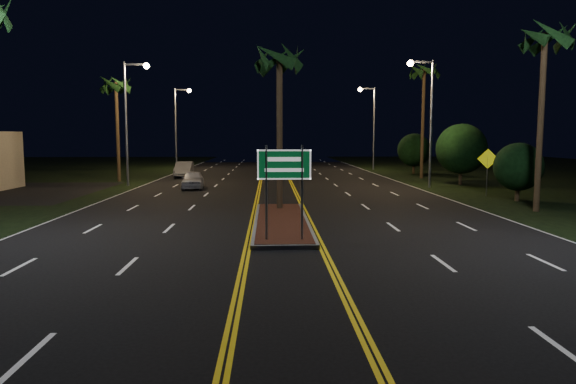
{
  "coord_description": "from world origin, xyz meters",
  "views": [
    {
      "loc": [
        -0.49,
        -14.3,
        3.62
      ],
      "look_at": [
        0.09,
        1.67,
        1.9
      ],
      "focal_mm": 32.0,
      "sensor_mm": 36.0,
      "label": 1
    }
  ],
  "objects_px": {
    "highway_sign": "(284,173)",
    "palm_median": "(279,59)",
    "shrub_far": "(414,150)",
    "streetlight_right_far": "(371,118)",
    "palm_right_far": "(424,72)",
    "shrub_mid": "(461,149)",
    "car_far": "(184,168)",
    "streetlight_left_mid": "(131,109)",
    "palm_left_far": "(116,85)",
    "median_island": "(281,221)",
    "palm_right_near": "(545,39)",
    "streetlight_right_mid": "(426,108)",
    "streetlight_left_far": "(179,119)",
    "warning_sign": "(488,165)",
    "car_near": "(193,178)",
    "shrub_near": "(518,167)"
  },
  "relations": [
    {
      "from": "streetlight_right_mid",
      "to": "streetlight_right_far",
      "type": "bearing_deg",
      "value": 90.0
    },
    {
      "from": "palm_left_far",
      "to": "palm_right_near",
      "type": "xyz_separation_m",
      "value": [
        25.3,
        -18.0,
        0.47
      ]
    },
    {
      "from": "streetlight_left_mid",
      "to": "palm_right_far",
      "type": "relative_size",
      "value": 0.87
    },
    {
      "from": "palm_left_far",
      "to": "streetlight_right_far",
      "type": "bearing_deg",
      "value": 30.88
    },
    {
      "from": "car_near",
      "to": "streetlight_left_far",
      "type": "bearing_deg",
      "value": 97.75
    },
    {
      "from": "highway_sign",
      "to": "streetlight_right_far",
      "type": "xyz_separation_m",
      "value": [
        10.61,
        39.2,
        3.25
      ]
    },
    {
      "from": "palm_right_far",
      "to": "car_near",
      "type": "distance_m",
      "value": 22.03
    },
    {
      "from": "streetlight_left_mid",
      "to": "palm_left_far",
      "type": "height_order",
      "value": "streetlight_left_mid"
    },
    {
      "from": "streetlight_right_far",
      "to": "palm_right_far",
      "type": "height_order",
      "value": "palm_right_far"
    },
    {
      "from": "streetlight_left_mid",
      "to": "shrub_near",
      "type": "distance_m",
      "value": 26.37
    },
    {
      "from": "streetlight_right_far",
      "to": "car_far",
      "type": "distance_m",
      "value": 21.63
    },
    {
      "from": "palm_right_far",
      "to": "warning_sign",
      "type": "bearing_deg",
      "value": -89.99
    },
    {
      "from": "streetlight_left_mid",
      "to": "streetlight_left_far",
      "type": "relative_size",
      "value": 1.0
    },
    {
      "from": "median_island",
      "to": "streetlight_right_mid",
      "type": "bearing_deg",
      "value": 54.72
    },
    {
      "from": "highway_sign",
      "to": "shrub_near",
      "type": "xyz_separation_m",
      "value": [
        13.5,
        11.2,
        -0.46
      ]
    },
    {
      "from": "highway_sign",
      "to": "palm_median",
      "type": "height_order",
      "value": "palm_median"
    },
    {
      "from": "streetlight_right_mid",
      "to": "palm_left_far",
      "type": "xyz_separation_m",
      "value": [
        -23.41,
        6.0,
        2.09
      ]
    },
    {
      "from": "palm_right_near",
      "to": "streetlight_right_mid",
      "type": "bearing_deg",
      "value": 98.94
    },
    {
      "from": "palm_median",
      "to": "shrub_mid",
      "type": "relative_size",
      "value": 1.8
    },
    {
      "from": "median_island",
      "to": "shrub_far",
      "type": "bearing_deg",
      "value": 64.55
    },
    {
      "from": "streetlight_left_mid",
      "to": "car_near",
      "type": "bearing_deg",
      "value": -23.35
    },
    {
      "from": "streetlight_right_far",
      "to": "warning_sign",
      "type": "distance_m",
      "value": 25.9
    },
    {
      "from": "palm_median",
      "to": "shrub_near",
      "type": "height_order",
      "value": "palm_median"
    },
    {
      "from": "highway_sign",
      "to": "shrub_far",
      "type": "height_order",
      "value": "shrub_far"
    },
    {
      "from": "shrub_far",
      "to": "palm_right_far",
      "type": "bearing_deg",
      "value": -99.46
    },
    {
      "from": "palm_right_far",
      "to": "shrub_far",
      "type": "xyz_separation_m",
      "value": [
        1.0,
        6.0,
        -6.81
      ]
    },
    {
      "from": "streetlight_left_mid",
      "to": "car_far",
      "type": "bearing_deg",
      "value": 74.69
    },
    {
      "from": "highway_sign",
      "to": "palm_left_far",
      "type": "xyz_separation_m",
      "value": [
        -12.8,
        25.2,
        5.34
      ]
    },
    {
      "from": "streetlight_left_far",
      "to": "shrub_far",
      "type": "bearing_deg",
      "value": -18.14
    },
    {
      "from": "streetlight_left_far",
      "to": "palm_right_far",
      "type": "xyz_separation_m",
      "value": [
        23.41,
        -14.0,
        3.49
      ]
    },
    {
      "from": "highway_sign",
      "to": "palm_right_far",
      "type": "relative_size",
      "value": 0.31
    },
    {
      "from": "streetlight_left_mid",
      "to": "palm_left_far",
      "type": "xyz_separation_m",
      "value": [
        -2.19,
        4.0,
        2.09
      ]
    },
    {
      "from": "shrub_mid",
      "to": "streetlight_left_mid",
      "type": "bearing_deg",
      "value": 180.0
    },
    {
      "from": "streetlight_left_far",
      "to": "shrub_far",
      "type": "distance_m",
      "value": 25.9
    },
    {
      "from": "palm_median",
      "to": "highway_sign",
      "type": "bearing_deg",
      "value": -90.0
    },
    {
      "from": "median_island",
      "to": "car_near",
      "type": "bearing_deg",
      "value": 111.53
    },
    {
      "from": "palm_right_near",
      "to": "palm_median",
      "type": "bearing_deg",
      "value": 177.71
    },
    {
      "from": "median_island",
      "to": "palm_left_far",
      "type": "distance_m",
      "value": 25.76
    },
    {
      "from": "palm_right_far",
      "to": "car_near",
      "type": "height_order",
      "value": "palm_right_far"
    },
    {
      "from": "median_island",
      "to": "palm_right_near",
      "type": "distance_m",
      "value": 15.21
    },
    {
      "from": "palm_right_far",
      "to": "shrub_near",
      "type": "xyz_separation_m",
      "value": [
        0.7,
        -16.0,
        -7.2
      ]
    },
    {
      "from": "streetlight_left_far",
      "to": "shrub_mid",
      "type": "bearing_deg",
      "value": -39.1
    },
    {
      "from": "palm_left_far",
      "to": "shrub_mid",
      "type": "xyz_separation_m",
      "value": [
        26.8,
        -4.0,
        -5.02
      ]
    },
    {
      "from": "highway_sign",
      "to": "shrub_far",
      "type": "xyz_separation_m",
      "value": [
        13.8,
        33.2,
        -0.07
      ]
    },
    {
      "from": "streetlight_right_far",
      "to": "car_near",
      "type": "height_order",
      "value": "streetlight_right_far"
    },
    {
      "from": "streetlight_right_mid",
      "to": "palm_right_near",
      "type": "height_order",
      "value": "palm_right_near"
    },
    {
      "from": "highway_sign",
      "to": "car_far",
      "type": "relative_size",
      "value": 0.66
    },
    {
      "from": "median_island",
      "to": "palm_median",
      "type": "relative_size",
      "value": 1.23
    },
    {
      "from": "highway_sign",
      "to": "shrub_far",
      "type": "relative_size",
      "value": 0.81
    },
    {
      "from": "palm_right_far",
      "to": "streetlight_left_mid",
      "type": "bearing_deg",
      "value": -165.63
    }
  ]
}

